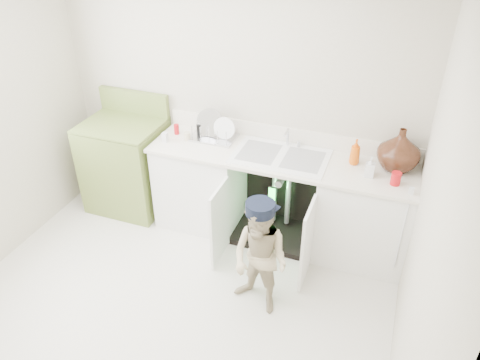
% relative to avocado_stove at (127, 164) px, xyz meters
% --- Properties ---
extents(ground, '(3.50, 3.50, 0.00)m').
position_rel_avocado_stove_xyz_m(ground, '(1.09, -1.18, -0.50)').
color(ground, beige).
rests_on(ground, ground).
extents(room_shell, '(6.00, 5.50, 1.26)m').
position_rel_avocado_stove_xyz_m(room_shell, '(1.09, -1.18, 0.75)').
color(room_shell, beige).
rests_on(room_shell, ground).
extents(counter_run, '(2.44, 1.02, 1.27)m').
position_rel_avocado_stove_xyz_m(counter_run, '(1.69, 0.03, -0.01)').
color(counter_run, white).
rests_on(counter_run, ground).
extents(avocado_stove, '(0.77, 0.65, 1.20)m').
position_rel_avocado_stove_xyz_m(avocado_stove, '(0.00, 0.00, 0.00)').
color(avocado_stove, olive).
rests_on(avocado_stove, ground).
extents(repair_worker, '(0.58, 0.86, 1.02)m').
position_rel_avocado_stove_xyz_m(repair_worker, '(1.76, -0.91, 0.02)').
color(repair_worker, '#C3B28C').
rests_on(repair_worker, ground).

